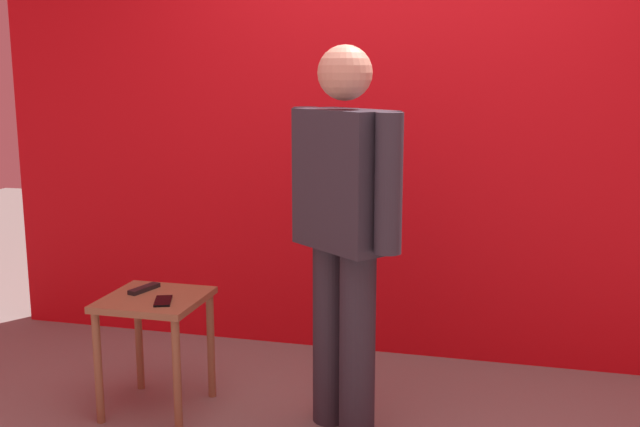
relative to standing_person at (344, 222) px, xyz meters
The scene contains 5 objects.
back_wall_red 1.15m from the standing_person, 82.08° to the left, with size 4.69×0.12×2.98m, color red.
standing_person is the anchor object (origin of this frame).
side_table 0.99m from the standing_person, behind, with size 0.43×0.43×0.54m.
cell_phone 0.88m from the standing_person, behind, with size 0.07×0.14×0.01m, color black.
tv_remote 1.02m from the standing_person, behind, with size 0.04×0.17×0.02m, color black.
Camera 1 is at (0.51, -2.51, 1.53)m, focal length 41.75 mm.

